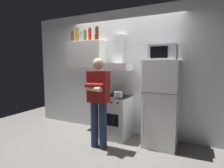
{
  "coord_description": "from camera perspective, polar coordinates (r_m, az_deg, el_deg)",
  "views": [
    {
      "loc": [
        1.48,
        -3.05,
        1.53
      ],
      "look_at": [
        0.0,
        0.0,
        1.15
      ],
      "focal_mm": 28.3,
      "sensor_mm": 36.0,
      "label": 1
    }
  ],
  "objects": [
    {
      "name": "ground_plane",
      "position": [
        3.72,
        -0.0,
        -17.89
      ],
      "size": [
        7.0,
        7.0,
        0.0
      ],
      "primitive_type": "plane",
      "color": "slate"
    },
    {
      "name": "back_wall_tiled",
      "position": [
        3.94,
        3.82,
        3.76
      ],
      "size": [
        4.8,
        0.1,
        2.7
      ],
      "primitive_type": "cube",
      "color": "white",
      "rests_on": "ground_plane"
    },
    {
      "name": "upper_cabinet",
      "position": [
        4.15,
        -8.43,
        9.36
      ],
      "size": [
        0.9,
        0.37,
        0.6
      ],
      "color": "white"
    },
    {
      "name": "stove_oven",
      "position": [
        3.8,
        0.98,
        -10.4
      ],
      "size": [
        0.6,
        0.62,
        0.87
      ],
      "color": "silver",
      "rests_on": "ground_plane"
    },
    {
      "name": "range_hood",
      "position": [
        3.75,
        1.84,
        7.42
      ],
      "size": [
        0.6,
        0.44,
        0.75
      ],
      "color": "white"
    },
    {
      "name": "refrigerator",
      "position": [
        3.43,
        15.63,
        -6.14
      ],
      "size": [
        0.6,
        0.62,
        1.6
      ],
      "color": "white",
      "rests_on": "ground_plane"
    },
    {
      "name": "microwave",
      "position": [
        3.38,
        16.16,
        9.71
      ],
      "size": [
        0.48,
        0.37,
        0.28
      ],
      "color": "#B7BABF",
      "rests_on": "refrigerator"
    },
    {
      "name": "person_standing",
      "position": [
        3.19,
        -4.44,
        -5.01
      ],
      "size": [
        0.38,
        0.33,
        1.64
      ],
      "color": "navy",
      "rests_on": "ground_plane"
    },
    {
      "name": "cooking_pot",
      "position": [
        3.53,
        2.1,
        -3.39
      ],
      "size": [
        0.27,
        0.17,
        0.11
      ],
      "color": "#B7BABF",
      "rests_on": "stove_oven"
    },
    {
      "name": "bottle_rum_dark",
      "position": [
        4.01,
        -4.89,
        15.87
      ],
      "size": [
        0.08,
        0.08,
        0.3
      ],
      "color": "#47230F",
      "rests_on": "upper_cabinet"
    },
    {
      "name": "bottle_soda_red",
      "position": [
        4.1,
        -7.18,
        15.54
      ],
      "size": [
        0.07,
        0.07,
        0.29
      ],
      "color": "red",
      "rests_on": "upper_cabinet"
    },
    {
      "name": "bottle_canister_steel",
      "position": [
        4.27,
        -9.88,
        14.55
      ],
      "size": [
        0.1,
        0.1,
        0.2
      ],
      "color": "#B2B5BA",
      "rests_on": "upper_cabinet"
    },
    {
      "name": "bottle_spice_jar",
      "position": [
        4.09,
        -5.46,
        14.51
      ],
      "size": [
        0.06,
        0.06,
        0.13
      ],
      "color": "gold",
      "rests_on": "upper_cabinet"
    },
    {
      "name": "bottle_liquor_amber",
      "position": [
        4.34,
        -11.16,
        15.16
      ],
      "size": [
        0.07,
        0.07,
        0.32
      ],
      "color": "#B7721E",
      "rests_on": "upper_cabinet"
    },
    {
      "name": "bottle_olive_oil",
      "position": [
        4.16,
        -8.7,
        15.09
      ],
      "size": [
        0.07,
        0.07,
        0.24
      ],
      "color": "#4C6B19",
      "rests_on": "upper_cabinet"
    },
    {
      "name": "bottle_beer_brown",
      "position": [
        4.39,
        -12.63,
        14.59
      ],
      "size": [
        0.06,
        0.06,
        0.25
      ],
      "color": "brown",
      "rests_on": "upper_cabinet"
    }
  ]
}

